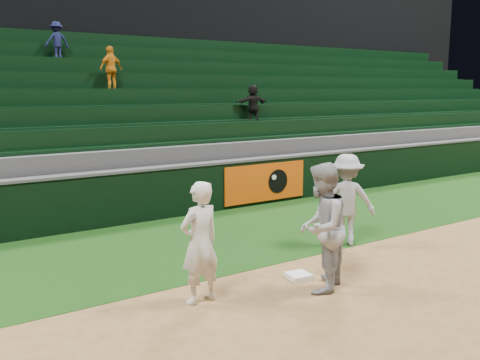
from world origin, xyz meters
name	(u,v)px	position (x,y,z in m)	size (l,w,h in m)	color
ground	(305,281)	(0.00, 0.00, 0.00)	(70.00, 70.00, 0.00)	brown
foul_grass	(208,238)	(0.00, 3.00, 0.00)	(36.00, 4.20, 0.01)	black
upper_deck	(24,16)	(0.00, 17.45, 6.00)	(40.00, 12.00, 12.00)	black
first_base	(299,276)	(0.00, 0.15, 0.04)	(0.36, 0.36, 0.08)	white
first_baseman	(200,243)	(-1.82, 0.21, 0.89)	(0.65, 0.43, 1.78)	silver
baserunner	(321,228)	(-0.06, -0.42, 0.99)	(0.96, 0.75, 1.97)	#9B9DA5
base_coach	(346,200)	(2.01, 1.10, 0.91)	(1.17, 0.67, 1.81)	#9B9FA8
field_wall	(161,192)	(0.03, 5.20, 0.63)	(36.00, 0.45, 1.25)	black
stadium_seating	(102,136)	(-0.01, 8.97, 1.70)	(36.00, 5.95, 5.01)	#37373A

